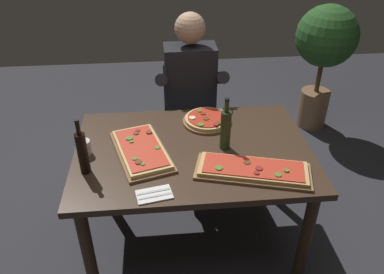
# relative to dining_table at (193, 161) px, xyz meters

# --- Properties ---
(ground_plane) EXTENTS (6.40, 6.40, 0.00)m
(ground_plane) POSITION_rel_dining_table_xyz_m (0.00, 0.00, -0.64)
(ground_plane) COLOR #2D2D33
(dining_table) EXTENTS (1.40, 0.96, 0.74)m
(dining_table) POSITION_rel_dining_table_xyz_m (0.00, 0.00, 0.00)
(dining_table) COLOR #3D2B1E
(dining_table) RESTS_ON ground_plane
(pizza_rectangular_front) EXTENTS (0.66, 0.39, 0.05)m
(pizza_rectangular_front) POSITION_rel_dining_table_xyz_m (0.30, -0.26, 0.11)
(pizza_rectangular_front) COLOR olive
(pizza_rectangular_front) RESTS_ON dining_table
(pizza_rectangular_left) EXTENTS (0.41, 0.57, 0.05)m
(pizza_rectangular_left) POSITION_rel_dining_table_xyz_m (-0.30, -0.01, 0.12)
(pizza_rectangular_left) COLOR brown
(pizza_rectangular_left) RESTS_ON dining_table
(pizza_round_far) EXTENTS (0.32, 0.32, 0.05)m
(pizza_round_far) POSITION_rel_dining_table_xyz_m (0.12, 0.29, 0.12)
(pizza_round_far) COLOR brown
(pizza_round_far) RESTS_ON dining_table
(wine_bottle_dark) EXTENTS (0.06, 0.06, 0.33)m
(wine_bottle_dark) POSITION_rel_dining_table_xyz_m (0.19, -0.01, 0.23)
(wine_bottle_dark) COLOR #233819
(wine_bottle_dark) RESTS_ON dining_table
(oil_bottle_amber) EXTENTS (0.06, 0.06, 0.33)m
(oil_bottle_amber) POSITION_rel_dining_table_xyz_m (-0.61, -0.16, 0.23)
(oil_bottle_amber) COLOR black
(oil_bottle_amber) RESTS_ON dining_table
(tumbler_near_camera) EXTENTS (0.08, 0.08, 0.09)m
(tumbler_near_camera) POSITION_rel_dining_table_xyz_m (-0.63, 0.01, 0.14)
(tumbler_near_camera) COLOR silver
(tumbler_near_camera) RESTS_ON dining_table
(napkin_cutlery_set) EXTENTS (0.20, 0.14, 0.01)m
(napkin_cutlery_set) POSITION_rel_dining_table_xyz_m (-0.23, -0.39, 0.10)
(napkin_cutlery_set) COLOR white
(napkin_cutlery_set) RESTS_ON dining_table
(diner_chair) EXTENTS (0.44, 0.44, 0.87)m
(diner_chair) POSITION_rel_dining_table_xyz_m (0.06, 0.86, -0.16)
(diner_chair) COLOR black
(diner_chair) RESTS_ON ground_plane
(seated_diner) EXTENTS (0.53, 0.41, 1.33)m
(seated_diner) POSITION_rel_dining_table_xyz_m (0.06, 0.74, 0.10)
(seated_diner) COLOR #23232D
(seated_diner) RESTS_ON ground_plane
(potted_plant_corner) EXTENTS (0.56, 0.56, 1.20)m
(potted_plant_corner) POSITION_rel_dining_table_xyz_m (1.34, 1.38, 0.17)
(potted_plant_corner) COLOR #846042
(potted_plant_corner) RESTS_ON ground_plane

